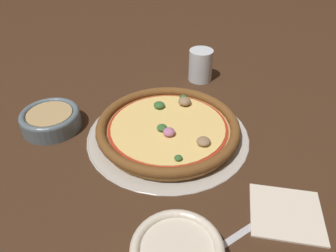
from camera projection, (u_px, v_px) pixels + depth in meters
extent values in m
plane|color=#3D2616|center=(168.00, 135.00, 0.77)|extent=(3.00, 3.00, 0.00)
cylinder|color=#B7B2A8|center=(168.00, 134.00, 0.76)|extent=(0.37, 0.37, 0.00)
torus|color=#B7B2A8|center=(168.00, 134.00, 0.76)|extent=(0.38, 0.38, 0.01)
cylinder|color=tan|center=(168.00, 130.00, 0.76)|extent=(0.31, 0.31, 0.02)
torus|color=brown|center=(168.00, 126.00, 0.75)|extent=(0.33, 0.33, 0.02)
cylinder|color=#A32D19|center=(168.00, 127.00, 0.75)|extent=(0.28, 0.28, 0.00)
cylinder|color=#EAC670|center=(168.00, 126.00, 0.75)|extent=(0.26, 0.26, 0.00)
ellipsoid|color=#33602D|center=(159.00, 105.00, 0.81)|extent=(0.03, 0.03, 0.01)
ellipsoid|color=#B26B93|center=(169.00, 132.00, 0.72)|extent=(0.04, 0.04, 0.02)
ellipsoid|color=#33602D|center=(183.00, 97.00, 0.84)|extent=(0.03, 0.03, 0.01)
ellipsoid|color=#8E7051|center=(185.00, 101.00, 0.82)|extent=(0.04, 0.04, 0.02)
ellipsoid|color=#8E7051|center=(202.00, 142.00, 0.69)|extent=(0.03, 0.03, 0.01)
ellipsoid|color=#33602D|center=(178.00, 158.00, 0.66)|extent=(0.02, 0.02, 0.01)
ellipsoid|color=#33602D|center=(161.00, 127.00, 0.73)|extent=(0.03, 0.03, 0.01)
cylinder|color=slate|center=(51.00, 121.00, 0.78)|extent=(0.14, 0.14, 0.04)
torus|color=slate|center=(49.00, 115.00, 0.77)|extent=(0.14, 0.14, 0.02)
cylinder|color=tan|center=(49.00, 114.00, 0.77)|extent=(0.11, 0.11, 0.00)
torus|color=beige|center=(177.00, 249.00, 0.48)|extent=(0.14, 0.14, 0.02)
cylinder|color=silver|center=(201.00, 65.00, 0.95)|extent=(0.07, 0.07, 0.09)
cube|color=beige|center=(286.00, 212.00, 0.58)|extent=(0.17, 0.17, 0.01)
cube|color=#B7B7BC|center=(242.00, 233.00, 0.55)|extent=(0.05, 0.13, 0.00)
cube|color=#B7B7BC|center=(276.00, 210.00, 0.59)|extent=(0.03, 0.05, 0.00)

